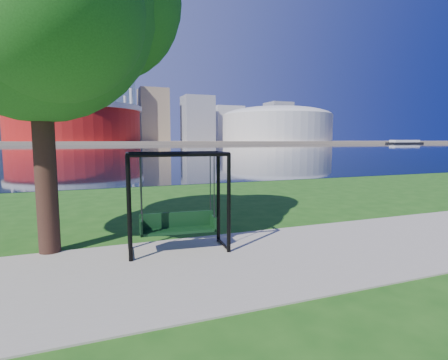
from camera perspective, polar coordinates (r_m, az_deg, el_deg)
ground at (r=7.66m, az=-1.86°, el=-12.38°), size 900.00×900.00×0.00m
path at (r=7.21m, az=-0.51°, el=-13.47°), size 120.00×4.00×0.03m
river at (r=108.90m, az=-19.93°, el=4.79°), size 900.00×180.00×0.02m
far_bank at (r=312.86m, az=-20.79°, el=5.78°), size 900.00×228.00×2.00m
stadium at (r=242.25m, az=-23.17°, el=8.74°), size 83.00×83.00×32.00m
arena at (r=278.46m, az=8.59°, el=9.16°), size 84.00×84.00×26.56m
skyline at (r=327.95m, az=-21.82°, el=11.87°), size 392.00×66.00×96.50m
swing at (r=7.81m, az=-7.57°, el=-3.90°), size 2.24×1.12×2.23m
barge at (r=289.86m, az=27.40°, el=5.52°), size 28.71×8.86×2.84m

